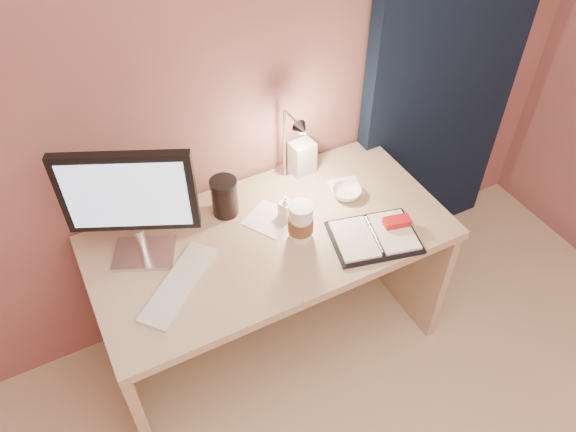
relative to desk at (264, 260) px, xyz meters
name	(u,v)px	position (x,y,z in m)	size (l,w,h in m)	color
room	(435,49)	(0.95, 0.24, 0.63)	(3.50, 3.50, 3.50)	#C6B28E
desk	(264,260)	(0.00, 0.00, 0.00)	(1.40, 0.70, 0.73)	tan
monitor	(130,198)	(-0.47, 0.05, 0.52)	(0.43, 0.24, 0.49)	silver
keyboard	(180,284)	(-0.40, -0.15, 0.23)	(0.39, 0.12, 0.02)	silver
planner	(376,235)	(0.35, -0.28, 0.24)	(0.38, 0.32, 0.05)	black
paper_b	(346,187)	(0.41, 0.03, 0.23)	(0.13, 0.13, 0.00)	white
paper_c	(269,219)	(0.03, 0.00, 0.23)	(0.17, 0.17, 0.00)	white
coffee_cup	(301,222)	(0.10, -0.13, 0.30)	(0.10, 0.10, 0.16)	white
bowl	(347,193)	(0.38, -0.02, 0.24)	(0.12, 0.12, 0.04)	white
lotion_bottle	(286,206)	(0.10, -0.01, 0.28)	(0.05, 0.05, 0.10)	white
dark_jar	(225,199)	(-0.10, 0.12, 0.30)	(0.10, 0.10, 0.15)	black
product_box	(302,157)	(0.29, 0.21, 0.30)	(0.10, 0.08, 0.15)	silver
desk_lamp	(294,143)	(0.22, 0.15, 0.44)	(0.08, 0.21, 0.34)	silver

